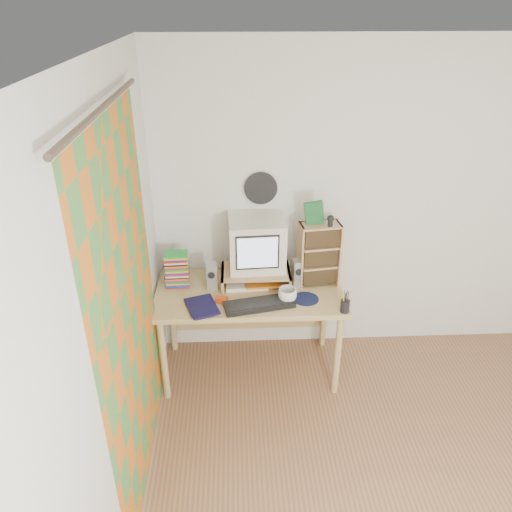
{
  "coord_description": "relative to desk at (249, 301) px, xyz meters",
  "views": [
    {
      "loc": [
        -1.13,
        -1.79,
        2.73
      ],
      "look_at": [
        -0.98,
        1.33,
        1.07
      ],
      "focal_mm": 35.0,
      "sensor_mm": 36.0,
      "label": 1
    }
  ],
  "objects": [
    {
      "name": "curtain",
      "position": [
        -0.68,
        -0.96,
        0.53
      ],
      "size": [
        0.0,
        2.2,
        2.2
      ],
      "primitive_type": "plane",
      "rotation": [
        1.57,
        0.0,
        1.57
      ],
      "color": "#C5651B",
      "rests_on": "left_wall"
    },
    {
      "name": "game_box",
      "position": [
        0.47,
        0.03,
        0.71
      ],
      "size": [
        0.14,
        0.04,
        0.17
      ],
      "primitive_type": "cube",
      "rotation": [
        0.0,
        0.0,
        0.06
      ],
      "color": "#185628",
      "rests_on": "cd_rack"
    },
    {
      "name": "wall_disc",
      "position": [
        0.1,
        0.29,
        0.81
      ],
      "size": [
        0.25,
        0.02,
        0.25
      ],
      "primitive_type": "cylinder",
      "rotation": [
        1.57,
        0.0,
        0.0
      ],
      "color": "black",
      "rests_on": "back_wall"
    },
    {
      "name": "diary",
      "position": [
        -0.44,
        -0.31,
        0.16
      ],
      "size": [
        0.29,
        0.25,
        0.05
      ],
      "primitive_type": "imported",
      "rotation": [
        0.0,
        0.0,
        0.32
      ],
      "color": "#110E36",
      "rests_on": "desk"
    },
    {
      "name": "desk",
      "position": [
        0.0,
        0.0,
        0.0
      ],
      "size": [
        1.4,
        0.7,
        0.75
      ],
      "color": "tan",
      "rests_on": "floor"
    },
    {
      "name": "webcam",
      "position": [
        0.58,
        -0.01,
        0.67
      ],
      "size": [
        0.05,
        0.05,
        0.09
      ],
      "primitive_type": null,
      "rotation": [
        0.0,
        0.0,
        -0.0
      ],
      "color": "black",
      "rests_on": "cd_rack"
    },
    {
      "name": "monitor_riser",
      "position": [
        0.05,
        0.04,
        0.23
      ],
      "size": [
        0.52,
        0.3,
        0.12
      ],
      "color": "tan",
      "rests_on": "desk"
    },
    {
      "name": "keyboard",
      "position": [
        0.06,
        -0.28,
        0.15
      ],
      "size": [
        0.52,
        0.27,
        0.03
      ],
      "primitive_type": "cube",
      "rotation": [
        0.0,
        0.0,
        0.21
      ],
      "color": "black",
      "rests_on": "desk"
    },
    {
      "name": "papers",
      "position": [
        0.03,
        0.04,
        0.16
      ],
      "size": [
        0.33,
        0.25,
        0.04
      ],
      "primitive_type": null,
      "rotation": [
        0.0,
        0.0,
        0.05
      ],
      "color": "white",
      "rests_on": "desk"
    },
    {
      "name": "left_wall",
      "position": [
        -0.72,
        -1.44,
        0.63
      ],
      "size": [
        0.0,
        3.5,
        3.5
      ],
      "primitive_type": "plane",
      "rotation": [
        1.57,
        0.0,
        1.57
      ],
      "color": "white",
      "rests_on": "floor"
    },
    {
      "name": "cd_rack",
      "position": [
        0.52,
        0.03,
        0.38
      ],
      "size": [
        0.31,
        0.2,
        0.49
      ],
      "primitive_type": "cube",
      "rotation": [
        0.0,
        0.0,
        0.13
      ],
      "color": "tan",
      "rests_on": "desk"
    },
    {
      "name": "speaker_left",
      "position": [
        -0.28,
        -0.01,
        0.24
      ],
      "size": [
        0.08,
        0.08,
        0.21
      ],
      "primitive_type": "cube",
      "rotation": [
        0.0,
        0.0,
        0.07
      ],
      "color": "#A0A0A4",
      "rests_on": "desk"
    },
    {
      "name": "speaker_right",
      "position": [
        0.37,
        0.0,
        0.24
      ],
      "size": [
        0.09,
        0.09,
        0.21
      ],
      "primitive_type": "cube",
      "rotation": [
        0.0,
        0.0,
        0.14
      ],
      "color": "#A0A0A4",
      "rests_on": "desk"
    },
    {
      "name": "red_box",
      "position": [
        -0.21,
        -0.21,
        0.15
      ],
      "size": [
        0.09,
        0.07,
        0.04
      ],
      "primitive_type": "cube",
      "rotation": [
        0.0,
        0.0,
        -0.31
      ],
      "color": "#B63913",
      "rests_on": "desk"
    },
    {
      "name": "back_wall",
      "position": [
        1.03,
        0.31,
        0.63
      ],
      "size": [
        3.5,
        0.0,
        3.5
      ],
      "primitive_type": "plane",
      "rotation": [
        1.57,
        0.0,
        0.0
      ],
      "color": "white",
      "rests_on": "floor"
    },
    {
      "name": "crt_monitor",
      "position": [
        0.06,
        0.09,
        0.45
      ],
      "size": [
        0.43,
        0.43,
        0.39
      ],
      "primitive_type": "cube",
      "rotation": [
        0.0,
        0.0,
        0.06
      ],
      "color": "beige",
      "rests_on": "monitor_riser"
    },
    {
      "name": "mug",
      "position": [
        0.27,
        -0.22,
        0.19
      ],
      "size": [
        0.17,
        0.17,
        0.11
      ],
      "primitive_type": "imported",
      "rotation": [
        0.0,
        0.0,
        -0.34
      ],
      "color": "white",
      "rests_on": "desk"
    },
    {
      "name": "dvd_stack",
      "position": [
        -0.54,
        0.05,
        0.26
      ],
      "size": [
        0.18,
        0.13,
        0.25
      ],
      "primitive_type": null,
      "rotation": [
        0.0,
        0.0,
        0.04
      ],
      "color": "brown",
      "rests_on": "desk"
    },
    {
      "name": "pen_cup",
      "position": [
        0.66,
        -0.37,
        0.2
      ],
      "size": [
        0.07,
        0.07,
        0.13
      ],
      "primitive_type": null,
      "rotation": [
        0.0,
        0.0,
        0.12
      ],
      "color": "black",
      "rests_on": "desk"
    },
    {
      "name": "mousepad",
      "position": [
        0.4,
        -0.2,
        0.14
      ],
      "size": [
        0.19,
        0.19,
        0.0
      ],
      "primitive_type": "cylinder",
      "rotation": [
        0.0,
        0.0,
        -0.01
      ],
      "color": "#0F1833",
      "rests_on": "desk"
    }
  ]
}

